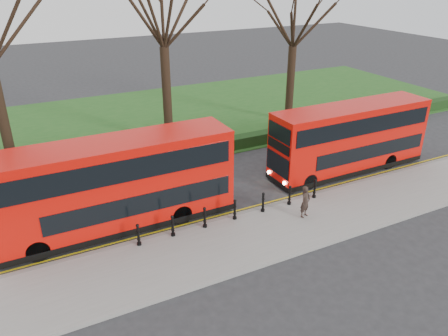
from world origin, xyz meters
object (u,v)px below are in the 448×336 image
bus_lead (117,185)px  pedestrian (305,202)px  bollard_row (235,210)px  bus_rear (350,139)px

bus_lead → pedestrian: bus_lead is taller
bus_lead → pedestrian: size_ratio=6.63×
bollard_row → pedestrian: size_ratio=5.94×
bollard_row → pedestrian: 3.40m
bollard_row → bus_rear: size_ratio=0.96×
bus_rear → pedestrian: (-5.66, -3.44, -1.05)m
bus_rear → pedestrian: size_ratio=6.20×
bus_lead → bus_rear: (13.71, 0.04, -0.14)m
bollard_row → pedestrian: (3.12, -1.31, 0.31)m
bollard_row → bus_rear: bus_rear is taller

